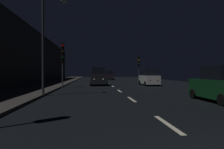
# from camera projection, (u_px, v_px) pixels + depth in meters

# --- Properties ---
(ground) EXTENTS (27.98, 84.00, 0.02)m
(ground) POSITION_uv_depth(u_px,v_px,m) (109.00, 84.00, 27.44)
(ground) COLOR black
(sidewalk_left) EXTENTS (4.40, 84.00, 0.15)m
(sidewalk_left) POSITION_uv_depth(u_px,v_px,m) (53.00, 84.00, 26.67)
(sidewalk_left) COLOR #33302D
(sidewalk_left) RESTS_ON ground
(building_facade_left) EXTENTS (0.80, 63.00, 7.44)m
(building_facade_left) POSITION_uv_depth(u_px,v_px,m) (24.00, 55.00, 22.89)
(building_facade_left) COLOR #2D2B28
(building_facade_left) RESTS_ON ground
(lane_centerline) EXTENTS (0.16, 33.73, 0.01)m
(lane_centerline) POSITION_uv_depth(u_px,v_px,m) (115.00, 88.00, 20.16)
(lane_centerline) COLOR beige
(lane_centerline) RESTS_ON ground
(traffic_light_far_left) EXTENTS (0.38, 0.49, 4.72)m
(traffic_light_far_left) POSITION_uv_depth(u_px,v_px,m) (63.00, 55.00, 20.56)
(traffic_light_far_left) COLOR #38383A
(traffic_light_far_left) RESTS_ON ground
(traffic_light_far_right) EXTENTS (0.35, 0.48, 4.63)m
(traffic_light_far_right) POSITION_uv_depth(u_px,v_px,m) (139.00, 62.00, 33.16)
(traffic_light_far_right) COLOR #38383A
(traffic_light_far_right) RESTS_ON ground
(streetlamp_overhead) EXTENTS (1.70, 0.44, 6.82)m
(streetlamp_overhead) POSITION_uv_depth(u_px,v_px,m) (50.00, 29.00, 13.30)
(streetlamp_overhead) COLOR #2D2D30
(streetlamp_overhead) RESTS_ON ground
(car_approaching_headlights) EXTENTS (2.08, 4.50, 2.27)m
(car_approaching_headlights) POSITION_uv_depth(u_px,v_px,m) (98.00, 77.00, 24.72)
(car_approaching_headlights) COLOR black
(car_approaching_headlights) RESTS_ON ground
(car_parked_right_near) EXTENTS (1.83, 3.95, 1.99)m
(car_parked_right_near) POSITION_uv_depth(u_px,v_px,m) (220.00, 85.00, 10.71)
(car_parked_right_near) COLOR #0F3819
(car_parked_right_near) RESTS_ON ground
(car_distant_taillights) EXTENTS (1.80, 3.90, 1.97)m
(car_distant_taillights) POSITION_uv_depth(u_px,v_px,m) (109.00, 76.00, 43.16)
(car_distant_taillights) COLOR black
(car_distant_taillights) RESTS_ON ground
(car_parked_right_far) EXTENTS (1.84, 3.99, 2.01)m
(car_parked_right_far) POSITION_uv_depth(u_px,v_px,m) (149.00, 78.00, 24.26)
(car_parked_right_far) COLOR silver
(car_parked_right_far) RESTS_ON ground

